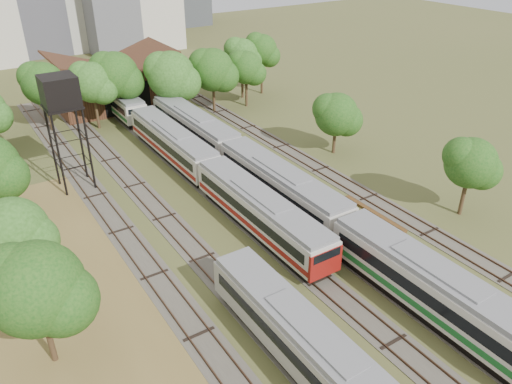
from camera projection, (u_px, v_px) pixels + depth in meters
ground at (456, 362)px, 30.07m from camera, size 240.00×240.00×0.00m
tracks at (235, 195)px, 48.13m from camera, size 24.60×80.00×0.19m
railcar_red_set at (211, 173)px, 48.19m from camera, size 2.92×34.58×3.61m
railcar_green_set at (281, 187)px, 45.57m from camera, size 3.06×52.07×3.78m
railcar_rear at (116, 99)px, 68.29m from camera, size 2.78×16.08×3.44m
old_grey_coach at (312, 352)px, 28.27m from camera, size 2.86×18.00×3.53m
water_tower at (60, 95)px, 45.40m from camera, size 3.23×3.23×11.18m
rail_pile_far at (374, 213)px, 45.08m from camera, size 0.46×7.36×0.24m
maintenance_shed at (114, 84)px, 70.86m from camera, size 16.45×11.55×7.58m
tree_band_left at (7, 231)px, 32.87m from camera, size 7.37×64.86×8.57m
tree_band_far at (145, 75)px, 63.67m from camera, size 42.76×10.69×9.15m
tree_band_right at (332, 107)px, 55.64m from camera, size 5.32×40.30×7.77m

